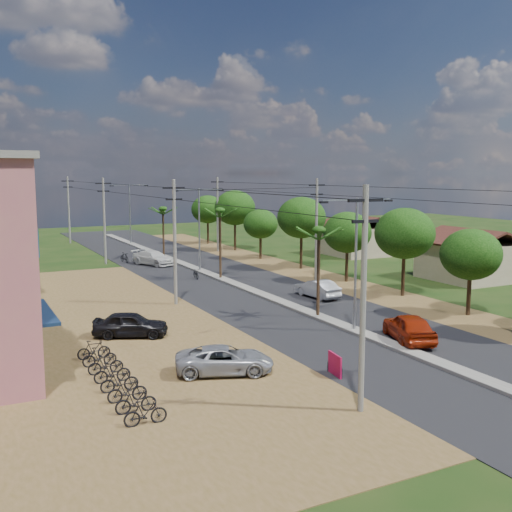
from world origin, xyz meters
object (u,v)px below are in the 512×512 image
Objects in this scene: roadside_sign at (335,365)px; car_red_near at (409,328)px; car_silver_mid at (317,289)px; car_parked_silver at (225,361)px; car_parked_dark at (131,325)px; parked_scooter_row at (116,377)px; car_white_far at (153,258)px; moto_rider_east at (419,332)px.

car_red_near is at bearing 30.72° from roadside_sign.
car_silver_mid reaches higher than roadside_sign.
car_parked_dark is (-2.26, 8.31, 0.08)m from car_parked_silver.
car_red_near is at bearing 77.22° from car_silver_mid.
car_red_near reaches higher than car_silver_mid.
roadside_sign is at bearing 55.81° from car_silver_mid.
roadside_sign is at bearing -18.19° from parked_scooter_row.
car_parked_silver is at bearing 39.51° from car_silver_mid.
car_silver_mid is at bearing -49.40° from car_parked_dark.
car_red_near reaches higher than car_white_far.
parked_scooter_row is (-18.42, -12.23, -0.19)m from car_silver_mid.
car_white_far is 0.52× the size of parked_scooter_row.
roadside_sign is at bearing 1.14° from moto_rider_east.
roadside_sign is (-2.67, -36.83, -0.20)m from car_white_far.
car_white_far reaches higher than car_parked_dark.
car_silver_mid is 0.43× the size of parked_scooter_row.
car_red_near reaches higher than parked_scooter_row.
car_white_far is (-4.33, 33.91, -0.07)m from car_red_near.
car_parked_dark is at bearing -134.16° from car_white_far.
moto_rider_east is at bearing -1.12° from parked_scooter_row.
moto_rider_east is (0.61, -0.13, -0.30)m from car_red_near.
car_parked_dark is (-15.62, -4.42, 0.04)m from car_silver_mid.
parked_scooter_row is at bearing -20.13° from moto_rider_east.
car_red_near is at bearing -95.47° from car_parked_dark.
car_silver_mid is (1.90, 12.43, -0.11)m from car_red_near.
moto_rider_east is at bearing -94.79° from car_parked_dark.
car_parked_dark is at bearing -9.10° from car_red_near.
car_white_far is at bearing 93.91° from roadside_sign.
car_silver_mid is 22.11m from parked_scooter_row.
car_parked_dark is at bearing -48.60° from moto_rider_east.
car_parked_dark is 8.29m from parked_scooter_row.
roadside_sign is at bearing -123.60° from car_parked_dark.
car_parked_silver reaches higher than parked_scooter_row.
car_white_far is 2.68× the size of moto_rider_east.
roadside_sign is (-7.61, -2.79, 0.04)m from moto_rider_east.
car_red_near is 0.49× the size of parked_scooter_row.
car_parked_dark reaches higher than car_parked_silver.
car_white_far reaches higher than car_parked_silver.
car_white_far reaches higher than parked_scooter_row.
roadside_sign is 10.02m from parked_scooter_row.
car_parked_silver is 0.48× the size of parked_scooter_row.
parked_scooter_row is (-5.05, 0.50, -0.14)m from car_parked_silver.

